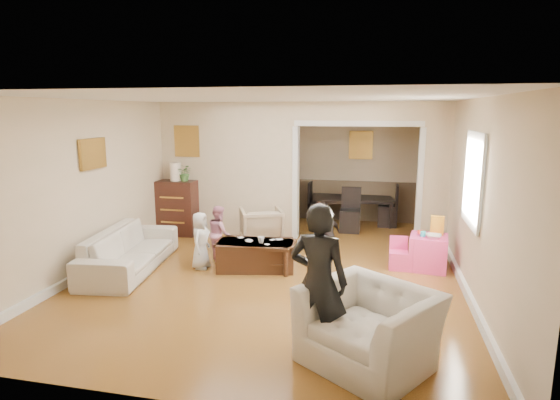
% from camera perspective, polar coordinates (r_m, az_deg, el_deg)
% --- Properties ---
extents(floor, '(7.00, 7.00, 0.00)m').
position_cam_1_polar(floor, '(7.29, -0.34, -8.43)').
color(floor, '#A16B29').
rests_on(floor, ground).
extents(partition_left, '(2.75, 0.18, 2.60)m').
position_cam_1_polar(partition_left, '(9.05, -6.36, 3.81)').
color(partition_left, beige).
rests_on(partition_left, ground).
extents(partition_right, '(0.55, 0.18, 2.60)m').
position_cam_1_polar(partition_right, '(8.63, 18.68, 2.94)').
color(partition_right, beige).
rests_on(partition_right, ground).
extents(partition_header, '(2.22, 0.18, 0.35)m').
position_cam_1_polar(partition_header, '(8.51, 9.76, 10.86)').
color(partition_header, beige).
rests_on(partition_header, partition_right).
extents(window_pane, '(0.03, 0.95, 1.10)m').
position_cam_1_polar(window_pane, '(6.48, 23.08, 2.36)').
color(window_pane, white).
rests_on(window_pane, ground).
extents(framed_art_partition, '(0.45, 0.03, 0.55)m').
position_cam_1_polar(framed_art_partition, '(9.20, -11.55, 7.22)').
color(framed_art_partition, brown).
rests_on(framed_art_partition, partition_left).
extents(framed_art_sofa_wall, '(0.03, 0.55, 0.40)m').
position_cam_1_polar(framed_art_sofa_wall, '(7.45, -22.34, 5.37)').
color(framed_art_sofa_wall, brown).
extents(framed_art_alcove, '(0.45, 0.03, 0.55)m').
position_cam_1_polar(framed_art_alcove, '(10.18, 10.08, 6.77)').
color(framed_art_alcove, brown).
extents(sofa, '(1.11, 2.25, 0.63)m').
position_cam_1_polar(sofa, '(7.50, -18.23, -5.91)').
color(sofa, beige).
rests_on(sofa, ground).
extents(armchair_back, '(0.97, 0.98, 0.69)m').
position_cam_1_polar(armchair_back, '(8.40, -2.35, -3.34)').
color(armchair_back, tan).
rests_on(armchair_back, ground).
extents(armchair_front, '(1.53, 1.50, 0.76)m').
position_cam_1_polar(armchair_front, '(4.65, 11.02, -15.34)').
color(armchair_front, beige).
rests_on(armchair_front, ground).
extents(dresser, '(0.79, 0.44, 1.08)m').
position_cam_1_polar(dresser, '(9.30, -12.72, -0.94)').
color(dresser, '#351810').
rests_on(dresser, ground).
extents(table_lamp, '(0.22, 0.22, 0.36)m').
position_cam_1_polar(table_lamp, '(9.19, -12.91, 3.47)').
color(table_lamp, beige).
rests_on(table_lamp, dresser).
extents(potted_plant, '(0.29, 0.25, 0.32)m').
position_cam_1_polar(potted_plant, '(9.11, -11.77, 3.33)').
color(potted_plant, '#437433').
rests_on(potted_plant, dresser).
extents(coffee_table, '(1.26, 0.80, 0.44)m').
position_cam_1_polar(coffee_table, '(7.18, -3.04, -6.90)').
color(coffee_table, '#331B10').
rests_on(coffee_table, ground).
extents(coffee_cup, '(0.13, 0.13, 0.10)m').
position_cam_1_polar(coffee_cup, '(7.03, -2.38, -5.00)').
color(coffee_cup, silver).
rests_on(coffee_cup, coffee_table).
extents(play_table, '(0.62, 0.62, 0.53)m').
position_cam_1_polar(play_table, '(7.51, 18.02, -6.24)').
color(play_table, '#FF4396').
rests_on(play_table, ground).
extents(cereal_box, '(0.21, 0.10, 0.30)m').
position_cam_1_polar(cereal_box, '(7.52, 19.04, -3.01)').
color(cereal_box, yellow).
rests_on(cereal_box, play_table).
extents(cyan_cup, '(0.08, 0.08, 0.08)m').
position_cam_1_polar(cyan_cup, '(7.37, 17.42, -4.06)').
color(cyan_cup, '#2AD1D2').
rests_on(cyan_cup, play_table).
extents(toy_block, '(0.09, 0.08, 0.05)m').
position_cam_1_polar(toy_block, '(7.54, 17.16, -3.83)').
color(toy_block, red).
rests_on(toy_block, play_table).
extents(play_bowl, '(0.26, 0.26, 0.06)m').
position_cam_1_polar(play_bowl, '(7.32, 18.63, -4.32)').
color(play_bowl, white).
rests_on(play_bowl, play_table).
extents(dining_table, '(1.83, 1.20, 0.60)m').
position_cam_1_polar(dining_table, '(10.05, 9.00, -1.32)').
color(dining_table, black).
rests_on(dining_table, ground).
extents(adult_person, '(0.63, 0.46, 1.59)m').
position_cam_1_polar(adult_person, '(4.53, 4.82, -10.17)').
color(adult_person, black).
rests_on(adult_person, ground).
extents(child_kneel_a, '(0.29, 0.44, 0.90)m').
position_cam_1_polar(child_kneel_a, '(7.24, -9.90, -5.00)').
color(child_kneel_a, silver).
rests_on(child_kneel_a, ground).
extents(child_kneel_b, '(0.53, 0.56, 0.91)m').
position_cam_1_polar(child_kneel_b, '(7.59, -7.57, -4.11)').
color(child_kneel_b, pink).
rests_on(child_kneel_b, ground).
extents(child_toddler, '(0.47, 0.52, 0.85)m').
position_cam_1_polar(child_toddler, '(7.64, 6.09, -4.24)').
color(child_toddler, black).
rests_on(child_toddler, ground).
extents(craft_papers, '(0.75, 0.41, 0.00)m').
position_cam_1_polar(craft_papers, '(7.19, -2.63, -5.03)').
color(craft_papers, white).
rests_on(craft_papers, coffee_table).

